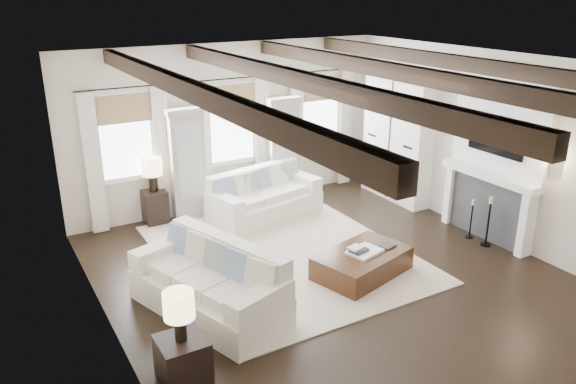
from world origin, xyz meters
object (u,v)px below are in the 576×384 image
sofa_left (212,284)px  sofa_back (263,198)px  side_table_back (155,207)px  ottoman (362,263)px  side_table_front (183,360)px

sofa_left → sofa_back: bearing=50.5°
sofa_back → side_table_back: sofa_back is taller
sofa_left → side_table_back: 3.35m
sofa_back → sofa_left: bearing=-129.5°
sofa_back → side_table_back: size_ratio=3.63×
ottoman → side_table_back: size_ratio=2.29×
side_table_back → sofa_back: bearing=-21.6°
ottoman → side_table_front: bearing=-178.3°
sofa_back → side_table_back: 2.02m
sofa_left → side_table_front: (-0.86, -1.18, -0.13)m
ottoman → side_table_back: (-2.10, 3.56, 0.13)m
side_table_front → side_table_back: bearing=76.0°
side_table_front → side_table_back: size_ratio=0.83×
ottoman → side_table_back: side_table_back is taller
sofa_back → side_table_front: (-3.00, -3.78, -0.11)m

